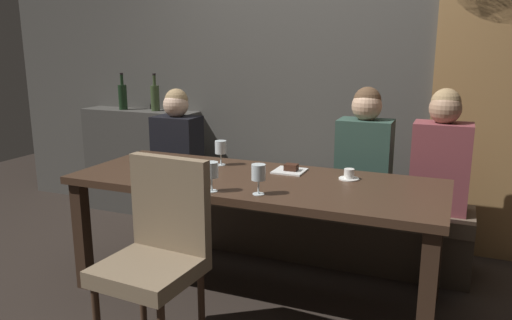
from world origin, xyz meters
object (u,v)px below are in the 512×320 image
at_px(wine_glass_near_right, 211,171).
at_px(dessert_plate, 290,170).
at_px(banquette_bench, 291,222).
at_px(wine_glass_near_left, 259,174).
at_px(diner_redhead, 177,137).
at_px(wine_bottle_dark_red, 123,96).
at_px(diner_far_end, 441,154).
at_px(wine_glass_far_right, 221,148).
at_px(espresso_cup, 349,175).
at_px(dining_table, 255,192).
at_px(chair_near_side, 158,245).
at_px(diner_bearded, 365,149).
at_px(wine_bottle_pale_label, 155,97).

distance_m(wine_glass_near_right, dessert_plate, 0.63).
bearing_deg(banquette_bench, wine_glass_near_left, -81.74).
bearing_deg(diner_redhead, wine_bottle_dark_red, 158.11).
xyz_separation_m(diner_far_end, wine_glass_near_left, (-0.87, -1.00, 0.02)).
distance_m(wine_glass_far_right, espresso_cup, 0.86).
height_order(dining_table, espresso_cup, espresso_cup).
bearing_deg(chair_near_side, diner_redhead, 117.93).
bearing_deg(diner_bearded, banquette_bench, 178.67).
relative_size(chair_near_side, espresso_cup, 8.17).
bearing_deg(diner_redhead, diner_bearded, -1.19).
height_order(wine_bottle_dark_red, wine_glass_near_left, wine_bottle_dark_red).
distance_m(wine_bottle_dark_red, wine_glass_far_right, 1.60).
height_order(diner_far_end, dessert_plate, diner_far_end).
xyz_separation_m(diner_redhead, wine_bottle_pale_label, (-0.42, 0.33, 0.27)).
height_order(dining_table, wine_glass_near_left, wine_glass_near_left).
bearing_deg(espresso_cup, chair_near_side, -128.85).
height_order(banquette_bench, dessert_plate, dessert_plate).
height_order(diner_redhead, dessert_plate, diner_redhead).
bearing_deg(dessert_plate, wine_glass_near_left, -90.07).
height_order(diner_bearded, wine_glass_far_right, diner_bearded).
height_order(wine_bottle_pale_label, wine_glass_near_left, wine_bottle_pale_label).
distance_m(wine_bottle_dark_red, dessert_plate, 2.04).
relative_size(banquette_bench, wine_glass_near_left, 15.24).
relative_size(chair_near_side, wine_glass_near_right, 5.98).
height_order(diner_redhead, espresso_cup, diner_redhead).
relative_size(wine_bottle_pale_label, wine_glass_near_right, 1.99).
height_order(diner_far_end, wine_glass_near_left, diner_far_end).
xyz_separation_m(banquette_bench, wine_glass_near_right, (-0.11, -1.04, 0.63)).
relative_size(diner_bearded, wine_bottle_pale_label, 2.45).
bearing_deg(wine_bottle_pale_label, diner_far_end, -8.21).
xyz_separation_m(wine_bottle_pale_label, wine_glass_far_right, (1.06, -0.83, -0.22)).
xyz_separation_m(diner_bearded, wine_glass_near_right, (-0.63, -1.03, 0.03)).
height_order(wine_bottle_dark_red, wine_glass_near_right, wine_bottle_dark_red).
height_order(diner_bearded, wine_glass_near_right, diner_bearded).
bearing_deg(wine_glass_near_left, diner_bearded, 69.05).
bearing_deg(wine_glass_near_left, wine_bottle_pale_label, 138.78).
relative_size(diner_redhead, wine_glass_near_left, 4.48).
distance_m(wine_glass_near_right, wine_glass_far_right, 0.61).
relative_size(dining_table, wine_bottle_pale_label, 6.75).
xyz_separation_m(wine_bottle_dark_red, espresso_cup, (2.23, -0.82, -0.30)).
bearing_deg(wine_glass_near_right, wine_glass_near_left, 10.69).
bearing_deg(diner_bearded, wine_glass_far_right, -151.42).
xyz_separation_m(wine_bottle_pale_label, espresso_cup, (1.91, -0.86, -0.30)).
xyz_separation_m(chair_near_side, diner_redhead, (-0.76, 1.44, 0.24)).
distance_m(dining_table, dessert_plate, 0.29).
relative_size(wine_bottle_dark_red, wine_glass_near_left, 1.99).
relative_size(dining_table, banquette_bench, 0.88).
bearing_deg(wine_glass_near_left, dessert_plate, 89.93).
bearing_deg(wine_glass_far_right, wine_glass_near_right, -68.16).
bearing_deg(wine_glass_far_right, diner_far_end, 19.77).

